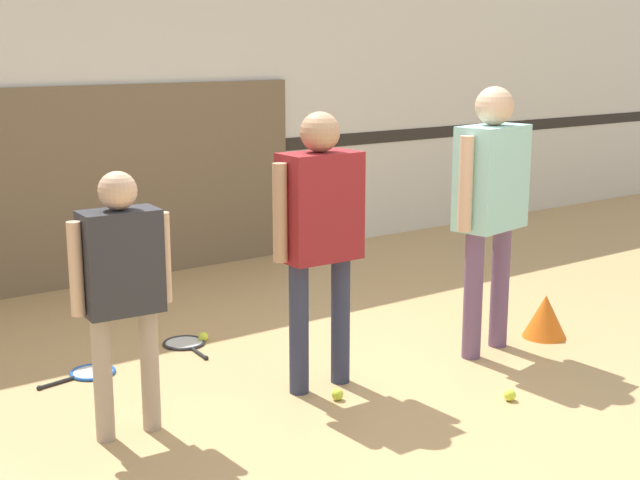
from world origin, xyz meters
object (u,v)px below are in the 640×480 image
(person_student_right, at_px, (491,192))
(tennis_ball_stray_left, at_px, (510,395))
(tennis_ball_by_spare_racket, at_px, (203,337))
(training_cone, at_px, (545,316))
(racket_second_spare, at_px, (90,373))
(tennis_ball_near_instructor, at_px, (338,394))
(racket_spare_on_floor, at_px, (185,344))
(person_instructor, at_px, (320,221))
(person_student_left, at_px, (122,276))

(person_student_right, bearing_deg, tennis_ball_stray_left, 43.13)
(tennis_ball_by_spare_racket, distance_m, training_cone, 2.31)
(racket_second_spare, bearing_deg, tennis_ball_near_instructor, 119.21)
(tennis_ball_stray_left, bearing_deg, racket_spare_on_floor, 118.31)
(person_instructor, relative_size, tennis_ball_stray_left, 24.10)
(person_instructor, height_order, person_student_right, person_student_right)
(tennis_ball_stray_left, xyz_separation_m, training_cone, (1.02, 0.62, 0.11))
(racket_spare_on_floor, height_order, training_cone, training_cone)
(person_instructor, relative_size, person_student_right, 0.94)
(tennis_ball_near_instructor, bearing_deg, person_instructor, 80.39)
(racket_second_spare, bearing_deg, person_student_left, 70.37)
(racket_spare_on_floor, xyz_separation_m, tennis_ball_by_spare_racket, (0.13, -0.01, 0.02))
(person_student_right, xyz_separation_m, tennis_ball_stray_left, (-0.48, -0.66, -1.02))
(person_student_right, relative_size, racket_second_spare, 3.24)
(person_student_left, relative_size, training_cone, 4.55)
(racket_second_spare, bearing_deg, tennis_ball_by_spare_racket, 178.91)
(person_instructor, relative_size, tennis_ball_by_spare_racket, 24.10)
(person_instructor, bearing_deg, racket_second_spare, 137.43)
(racket_second_spare, distance_m, training_cone, 3.00)
(person_student_right, distance_m, racket_spare_on_floor, 2.22)
(person_student_right, relative_size, training_cone, 5.69)
(person_instructor, bearing_deg, tennis_ball_stray_left, -45.77)
(person_instructor, xyz_separation_m, racket_spare_on_floor, (-0.29, 1.11, -0.97))
(person_student_right, xyz_separation_m, tennis_ball_by_spare_racket, (-1.38, 1.24, -1.02))
(person_student_left, relative_size, tennis_ball_stray_left, 20.54)
(tennis_ball_stray_left, bearing_deg, training_cone, 31.07)
(racket_second_spare, relative_size, tennis_ball_near_instructor, 7.93)
(tennis_ball_by_spare_racket, relative_size, tennis_ball_stray_left, 1.00)
(training_cone, bearing_deg, tennis_ball_stray_left, -148.93)
(person_student_right, bearing_deg, tennis_ball_near_instructor, -6.77)
(person_student_right, height_order, training_cone, person_student_right)
(person_student_right, bearing_deg, person_student_left, -15.07)
(racket_second_spare, bearing_deg, tennis_ball_stray_left, 124.61)
(racket_spare_on_floor, xyz_separation_m, tennis_ball_stray_left, (1.03, -1.91, 0.02))
(racket_spare_on_floor, height_order, tennis_ball_by_spare_racket, tennis_ball_by_spare_racket)
(person_instructor, relative_size, racket_spare_on_floor, 3.10)
(tennis_ball_by_spare_racket, bearing_deg, person_instructor, -81.84)
(racket_spare_on_floor, bearing_deg, tennis_ball_stray_left, 32.59)
(person_student_right, distance_m, racket_second_spare, 2.70)
(tennis_ball_by_spare_racket, bearing_deg, tennis_ball_stray_left, -64.80)
(tennis_ball_near_instructor, xyz_separation_m, tennis_ball_by_spare_racket, (-0.12, 1.32, 0.00))
(person_student_right, xyz_separation_m, tennis_ball_near_instructor, (-1.26, -0.08, -1.02))
(racket_spare_on_floor, bearing_deg, person_student_left, -35.25)
(person_student_right, height_order, racket_second_spare, person_student_right)
(tennis_ball_near_instructor, relative_size, tennis_ball_by_spare_racket, 1.00)
(racket_second_spare, height_order, tennis_ball_by_spare_racket, tennis_ball_by_spare_racket)
(tennis_ball_by_spare_racket, bearing_deg, racket_spare_on_floor, 177.08)
(person_instructor, distance_m, person_student_left, 1.17)
(person_student_right, bearing_deg, tennis_ball_by_spare_racket, -52.50)
(person_instructor, distance_m, training_cone, 1.96)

